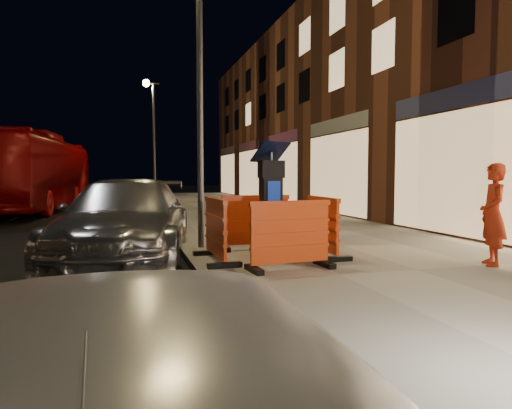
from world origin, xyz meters
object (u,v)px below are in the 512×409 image
object	(u,v)px
parking_kiosk	(271,204)
barrier_back	(256,222)
barrier_bldgside	(323,226)
man	(493,214)
barrier_kerbside	(216,230)
bus_doubledecker	(35,211)
car_silver	(127,261)
barrier_front	(290,235)
car_red	(111,230)

from	to	relation	value
parking_kiosk	barrier_back	size ratio (longest dim) A/B	1.40
parking_kiosk	barrier_bldgside	xyz separation A→B (m)	(0.95, 0.00, -0.41)
barrier_back	man	distance (m)	4.00
barrier_kerbside	bus_doubledecker	size ratio (longest dim) A/B	0.11
car_silver	barrier_kerbside	bearing A→B (deg)	-31.84
barrier_front	man	world-z (taller)	man
barrier_bldgside	bus_doubledecker	distance (m)	15.80
barrier_back	car_silver	xyz separation A→B (m)	(-2.35, 0.29, -0.66)
parking_kiosk	bus_doubledecker	world-z (taller)	parking_kiosk
barrier_kerbside	barrier_bldgside	distance (m)	1.90
bus_doubledecker	barrier_front	bearing A→B (deg)	-63.39
barrier_back	man	size ratio (longest dim) A/B	0.83
parking_kiosk	barrier_bldgside	world-z (taller)	parking_kiosk
car_silver	man	world-z (taller)	man
barrier_front	car_red	xyz separation A→B (m)	(-2.78, 7.09, -0.66)
barrier_front	man	distance (m)	3.19
barrier_bldgside	bus_doubledecker	xyz separation A→B (m)	(-7.11, 14.09, -0.66)
barrier_front	car_silver	world-z (taller)	barrier_front
barrier_back	car_red	xyz separation A→B (m)	(-2.78, 5.19, -0.66)
car_red	man	xyz separation A→B (m)	(5.90, -7.68, 0.95)
barrier_front	car_red	world-z (taller)	barrier_front
barrier_kerbside	man	bearing A→B (deg)	-113.20
car_red	bus_doubledecker	size ratio (longest dim) A/B	0.31
bus_doubledecker	man	bearing A→B (deg)	-54.96
barrier_back	parking_kiosk	bearing A→B (deg)	-87.50
barrier_back	barrier_bldgside	xyz separation A→B (m)	(0.95, -0.95, 0.00)
barrier_bldgside	barrier_kerbside	bearing A→B (deg)	91.50
bus_doubledecker	parking_kiosk	bearing A→B (deg)	-62.05
parking_kiosk	man	xyz separation A→B (m)	(3.12, -1.54, -0.12)
barrier_front	bus_doubledecker	world-z (taller)	bus_doubledecker
barrier_front	barrier_kerbside	bearing A→B (deg)	129.50
barrier_front	parking_kiosk	bearing A→B (deg)	84.50
barrier_front	barrier_bldgside	distance (m)	1.34
parking_kiosk	barrier_bldgside	bearing A→B (deg)	-0.50
barrier_bldgside	barrier_back	bearing A→B (deg)	46.50
barrier_kerbside	barrier_front	bearing A→B (deg)	-137.50
barrier_back	barrier_kerbside	size ratio (longest dim) A/B	1.00
barrier_bldgside	car_red	size ratio (longest dim) A/B	0.36
bus_doubledecker	car_red	bearing A→B (deg)	-62.62
barrier_front	car_silver	distance (m)	3.28
barrier_bldgside	car_silver	size ratio (longest dim) A/B	0.26
man	barrier_front	bearing A→B (deg)	-75.20
car_silver	bus_doubledecker	xyz separation A→B (m)	(-3.81, 12.85, 0.00)
car_red	man	world-z (taller)	man
barrier_kerbside	bus_doubledecker	distance (m)	15.04
barrier_front	bus_doubledecker	xyz separation A→B (m)	(-6.16, 15.04, -0.66)
parking_kiosk	bus_doubledecker	bearing A→B (deg)	113.13
car_red	bus_doubledecker	xyz separation A→B (m)	(-3.38, 7.94, 0.00)
car_silver	man	xyz separation A→B (m)	(5.48, -2.78, 0.95)
car_silver	man	size ratio (longest dim) A/B	3.19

